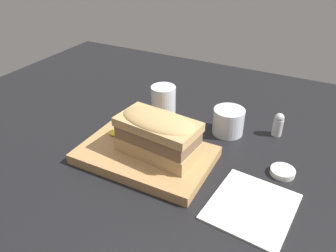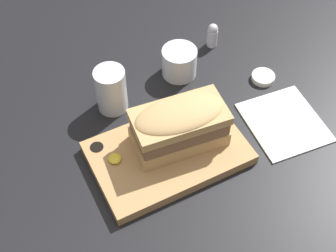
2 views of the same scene
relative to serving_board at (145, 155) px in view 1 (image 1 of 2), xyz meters
The scene contains 9 objects.
dining_table 6.94cm from the serving_board, 48.49° to the left, with size 150.39×121.80×2.00cm.
serving_board is the anchor object (origin of this frame).
sandwich 7.08cm from the serving_board, 16.32° to the left, with size 18.83×11.10×9.67cm.
mustard_dollop 10.59cm from the serving_board, 167.02° to the left, with size 2.53×2.53×1.01cm.
water_glass 18.09cm from the serving_board, 104.48° to the left, with size 6.55×6.55×10.29cm.
wine_glass 23.69cm from the serving_board, 56.41° to the left, with size 7.94×7.94×6.73cm.
napkin 26.11cm from the serving_board, ahead, with size 16.56×17.97×0.40cm.
salt_shaker 34.80cm from the serving_board, 44.85° to the left, with size 2.54×2.54×6.22cm.
condiment_dish 30.50cm from the serving_board, 17.31° to the left, with size 5.27×5.27×1.27cm.
Camera 1 is at (28.15, -56.25, 47.97)cm, focal length 35.00 mm.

